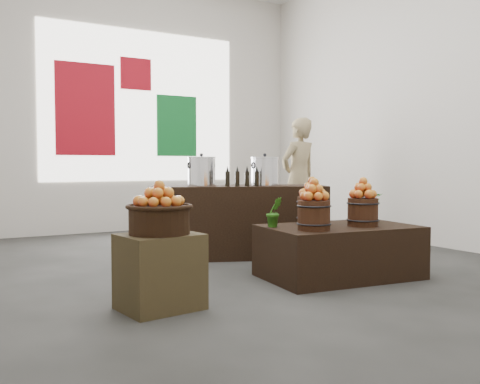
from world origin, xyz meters
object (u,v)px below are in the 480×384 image
stock_pot_left (201,172)px  stock_pot_center (265,172)px  crate (160,272)px  wicker_basket (159,220)px  display_table (339,252)px  shopper (299,178)px  counter (237,221)px

stock_pot_left → stock_pot_center: bearing=-21.9°
crate → wicker_basket: bearing=0.0°
wicker_basket → display_table: 1.93m
stock_pot_center → shopper: 1.75m
crate → wicker_basket: (0.00, 0.00, 0.38)m
crate → stock_pot_center: 2.53m
counter → stock_pot_center: stock_pot_center is taller
display_table → shopper: bearing=67.6°
crate → stock_pot_center: size_ratio=1.79×
counter → shopper: (1.61, 1.02, 0.46)m
wicker_basket → shopper: 4.18m
display_table → counter: counter is taller
wicker_basket → counter: 2.31m
display_table → stock_pot_left: bearing=118.3°
display_table → stock_pot_center: 1.52m
counter → shopper: shopper is taller
stock_pot_center → shopper: (1.32, 1.14, -0.11)m
wicker_basket → stock_pot_left: (1.21, 1.81, 0.32)m
crate → counter: bearing=46.0°
stock_pot_left → shopper: shopper is taller
display_table → counter: (-0.28, 1.45, 0.17)m
shopper → counter: bearing=22.6°
stock_pot_left → stock_pot_center: same height
crate → display_table: 1.88m
display_table → counter: size_ratio=0.70×
wicker_basket → stock_pot_center: 2.45m
wicker_basket → shopper: (3.21, 2.67, 0.21)m
counter → stock_pot_center: bearing=-0.0°
display_table → stock_pot_center: size_ratio=4.55×
crate → shopper: shopper is taller
crate → stock_pot_left: size_ratio=1.79×
shopper → stock_pot_center: bearing=31.2°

